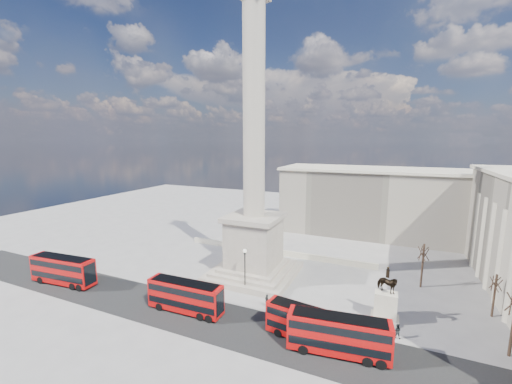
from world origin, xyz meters
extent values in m
plane|color=gray|center=(0.00, 0.00, 0.00)|extent=(180.00, 180.00, 0.00)
cube|color=#272727|center=(5.00, -10.00, 0.00)|extent=(120.00, 9.00, 0.01)
cube|color=#AA9E8D|center=(0.00, 5.00, 0.50)|extent=(14.00, 14.00, 1.00)
cube|color=#AA9E8D|center=(0.00, 5.00, 1.25)|extent=(12.00, 12.00, 0.50)
cube|color=#AA9E8D|center=(0.00, 5.00, 1.75)|extent=(10.00, 10.00, 0.50)
cube|color=#AA9E8D|center=(0.00, 5.00, 6.00)|extent=(8.00, 8.00, 8.00)
cube|color=#AA9E8D|center=(0.00, 5.00, 10.40)|extent=(9.00, 9.00, 0.80)
cylinder|color=#B3A794|center=(0.00, 5.00, 27.80)|extent=(3.60, 3.60, 34.00)
cube|color=beige|center=(0.00, 16.00, 0.55)|extent=(40.00, 0.60, 1.10)
cube|color=beige|center=(20.00, 40.00, 8.00)|extent=(50.00, 16.00, 16.00)
cube|color=beige|center=(20.00, 40.00, 16.30)|extent=(51.00, 17.00, 0.60)
cube|color=#BC0A09|center=(-3.75, -9.79, 2.34)|extent=(10.89, 2.77, 3.98)
cube|color=black|center=(-3.75, -9.79, 1.62)|extent=(10.46, 2.82, 0.89)
cube|color=black|center=(-3.75, -9.79, 3.39)|extent=(10.46, 2.82, 0.89)
cube|color=black|center=(-3.75, -9.79, 4.36)|extent=(9.80, 2.50, 0.06)
cylinder|color=black|center=(-7.32, -9.89, 0.54)|extent=(1.16, 2.61, 1.08)
cylinder|color=black|center=(-0.72, -9.70, 0.54)|extent=(1.16, 2.61, 1.08)
cylinder|color=black|center=(0.58, -9.66, 0.54)|extent=(1.16, 2.61, 1.08)
cube|color=#BC0A09|center=(13.29, -9.36, 2.18)|extent=(10.30, 3.67, 3.71)
cube|color=black|center=(13.29, -9.36, 1.51)|extent=(9.91, 3.67, 0.82)
cube|color=black|center=(13.29, -9.36, 3.16)|extent=(9.91, 3.67, 0.82)
cube|color=black|center=(13.29, -9.36, 4.06)|extent=(9.27, 3.30, 0.05)
cylinder|color=black|center=(10.00, -8.90, 0.50)|extent=(1.33, 2.53, 1.01)
cylinder|color=black|center=(16.09, -9.75, 0.50)|extent=(1.33, 2.53, 1.01)
cylinder|color=black|center=(17.29, -9.92, 0.50)|extent=(1.33, 2.53, 1.01)
cube|color=#BC0A09|center=(16.93, -10.21, 2.38)|extent=(11.26, 3.85, 4.06)
cube|color=black|center=(16.93, -10.21, 1.66)|extent=(10.83, 3.86, 0.90)
cube|color=black|center=(16.93, -10.21, 3.46)|extent=(10.83, 3.86, 0.90)
cube|color=black|center=(16.93, -10.21, 4.45)|extent=(10.14, 3.47, 0.06)
cylinder|color=black|center=(13.32, -10.66, 0.55)|extent=(1.42, 2.74, 1.10)
cylinder|color=black|center=(20.00, -9.83, 0.55)|extent=(1.42, 2.74, 1.10)
cylinder|color=black|center=(21.31, -9.67, 0.55)|extent=(1.42, 2.74, 1.10)
cube|color=#BC0A09|center=(-27.33, -10.82, 2.48)|extent=(11.66, 3.57, 4.23)
cube|color=black|center=(-27.33, -10.82, 1.72)|extent=(11.21, 3.59, 0.94)
cube|color=black|center=(-27.33, -10.82, 3.60)|extent=(11.21, 3.59, 0.94)
cube|color=black|center=(-27.33, -10.82, 4.63)|extent=(10.50, 3.21, 0.06)
cylinder|color=black|center=(-31.10, -11.14, 0.57)|extent=(1.37, 2.82, 1.15)
cylinder|color=black|center=(-24.12, -10.55, 0.57)|extent=(1.37, 2.82, 1.15)
cylinder|color=black|center=(-22.75, -10.43, 0.57)|extent=(1.37, 2.82, 1.15)
cylinder|color=black|center=(1.11, -1.00, 0.26)|extent=(0.46, 0.46, 0.53)
cylinder|color=black|center=(1.11, -1.00, 3.15)|extent=(0.17, 0.17, 6.30)
cylinder|color=black|center=(1.11, -1.00, 6.20)|extent=(0.32, 0.32, 0.32)
sphere|color=silver|center=(1.11, -1.00, 6.57)|extent=(0.59, 0.59, 0.59)
cube|color=beige|center=(21.51, -0.89, 0.22)|extent=(3.49, 2.62, 0.44)
cube|color=beige|center=(21.51, -0.89, 1.92)|extent=(2.79, 1.92, 3.84)
imported|color=black|center=(21.51, -0.89, 5.01)|extent=(3.06, 2.21, 2.35)
cylinder|color=black|center=(21.51, -0.89, 6.49)|extent=(0.44, 0.44, 1.05)
sphere|color=black|center=(21.51, -0.89, 7.24)|extent=(0.31, 0.31, 0.31)
cylinder|color=#332319|center=(34.71, 5.77, 2.99)|extent=(0.28, 0.28, 5.99)
cylinder|color=#332319|center=(26.56, 11.54, 3.63)|extent=(0.31, 0.31, 7.27)
imported|color=black|center=(18.21, -5.51, 0.86)|extent=(0.72, 0.56, 1.73)
imported|color=black|center=(22.97, -4.44, 0.91)|extent=(0.93, 0.74, 1.83)
imported|color=black|center=(6.11, -4.18, 0.95)|extent=(1.12, 1.11, 1.90)
camera|label=1|loc=(21.27, -42.60, 23.43)|focal=22.00mm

